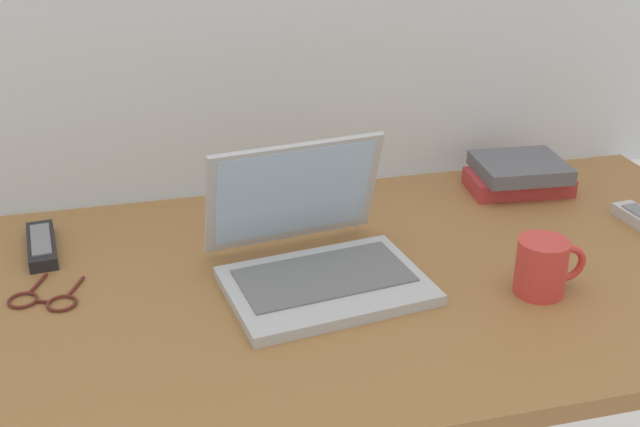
% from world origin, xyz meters
% --- Properties ---
extents(desk, '(1.60, 0.76, 0.03)m').
position_xyz_m(desk, '(0.00, 0.00, 0.01)').
color(desk, olive).
rests_on(desk, ground).
extents(laptop, '(0.34, 0.32, 0.21)m').
position_xyz_m(laptop, '(-0.01, 0.01, 0.08)').
color(laptop, '#B2B5BA').
rests_on(laptop, desk).
extents(coffee_mug, '(0.12, 0.08, 0.09)m').
position_xyz_m(coffee_mug, '(0.33, -0.12, 0.08)').
color(coffee_mug, red).
rests_on(coffee_mug, desk).
extents(remote_control_near, '(0.06, 0.16, 0.02)m').
position_xyz_m(remote_control_near, '(-0.45, 0.21, 0.04)').
color(remote_control_near, black).
rests_on(remote_control_near, desk).
extents(eyeglasses, '(0.12, 0.13, 0.01)m').
position_xyz_m(eyeglasses, '(-0.43, 0.04, 0.03)').
color(eyeglasses, '#591E19').
rests_on(eyeglasses, desk).
extents(book_stack, '(0.21, 0.16, 0.06)m').
position_xyz_m(book_stack, '(0.48, 0.25, 0.06)').
color(book_stack, '#B23333').
rests_on(book_stack, desk).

